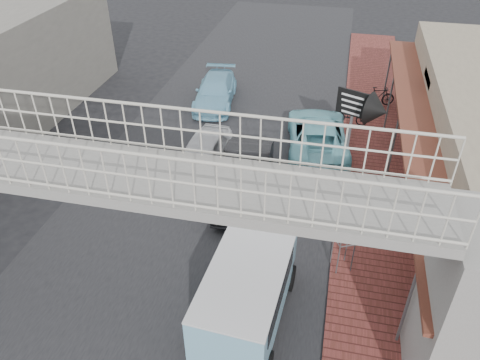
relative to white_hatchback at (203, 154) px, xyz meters
The scene contains 13 objects.
ground 4.05m from the white_hatchback, 82.80° to the right, with size 120.00×120.00×0.00m, color black.
road_strip 4.05m from the white_hatchback, 82.80° to the right, with size 10.00×60.00×0.01m, color black.
sidewalk 7.10m from the white_hatchback, ahead, with size 3.00×40.00×0.10m, color brown.
footbridge 8.35m from the white_hatchback, 86.40° to the right, with size 16.40×2.40×6.34m.
white_hatchback is the anchor object (origin of this frame).
dark_sedan 2.46m from the white_hatchback, 33.43° to the right, with size 1.73×4.96×1.64m, color black.
angkot_curb 5.11m from the white_hatchback, 30.05° to the left, with size 2.48×5.37×1.49m, color #7BCBD6.
angkot_far 6.16m from the white_hatchback, 100.36° to the left, with size 1.87×4.60×1.33m, color #7FC0DD.
angkot_van 7.97m from the white_hatchback, 65.03° to the right, with size 2.25×4.47×2.14m.
motorcycle_near 7.72m from the white_hatchback, 41.28° to the left, with size 0.55×1.57×0.83m, color black.
motorcycle_far 10.27m from the white_hatchback, 46.28° to the left, with size 0.47×1.68×1.01m, color black.
street_clock 7.55m from the white_hatchback, 38.17° to the right, with size 0.68×0.67×2.65m.
arrow_sign 6.90m from the white_hatchback, ahead, with size 2.10×1.43×3.50m.
Camera 1 is at (4.51, -11.49, 10.78)m, focal length 35.00 mm.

